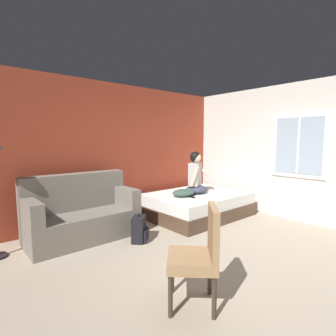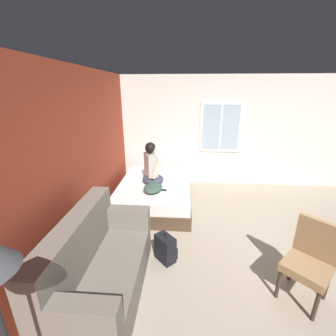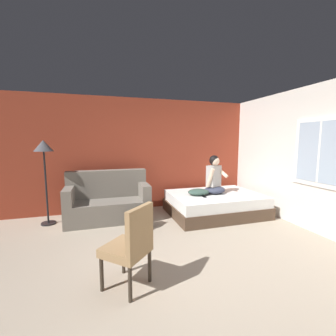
{
  "view_description": "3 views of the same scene",
  "coord_description": "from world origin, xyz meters",
  "px_view_note": "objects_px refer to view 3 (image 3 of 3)",
  "views": [
    {
      "loc": [
        -2.66,
        -1.81,
        1.6
      ],
      "look_at": [
        0.29,
        1.64,
        1.11
      ],
      "focal_mm": 28.0,
      "sensor_mm": 36.0,
      "label": 1
    },
    {
      "loc": [
        -3.06,
        1.29,
        2.37
      ],
      "look_at": [
        0.49,
        1.55,
        1.11
      ],
      "focal_mm": 24.0,
      "sensor_mm": 36.0,
      "label": 2
    },
    {
      "loc": [
        -1.17,
        -2.61,
        1.69
      ],
      "look_at": [
        0.08,
        1.51,
        1.16
      ],
      "focal_mm": 24.0,
      "sensor_mm": 36.0,
      "label": 3
    }
  ],
  "objects_px": {
    "bed": "(215,204)",
    "floor_lamp": "(44,154)",
    "couch": "(108,201)",
    "backpack": "(144,219)",
    "side_chair": "(131,244)",
    "throw_pillow": "(198,192)",
    "person_seated": "(214,178)",
    "cell_phone": "(204,197)"
  },
  "relations": [
    {
      "from": "bed",
      "to": "backpack",
      "type": "bearing_deg",
      "value": -167.82
    },
    {
      "from": "side_chair",
      "to": "throw_pillow",
      "type": "height_order",
      "value": "side_chair"
    },
    {
      "from": "person_seated",
      "to": "cell_phone",
      "type": "height_order",
      "value": "person_seated"
    },
    {
      "from": "side_chair",
      "to": "cell_phone",
      "type": "height_order",
      "value": "side_chair"
    },
    {
      "from": "backpack",
      "to": "throw_pillow",
      "type": "xyz_separation_m",
      "value": [
        1.31,
        0.36,
        0.36
      ]
    },
    {
      "from": "side_chair",
      "to": "floor_lamp",
      "type": "relative_size",
      "value": 0.58
    },
    {
      "from": "side_chair",
      "to": "throw_pillow",
      "type": "xyz_separation_m",
      "value": [
        1.78,
        2.06,
        0.02
      ]
    },
    {
      "from": "couch",
      "to": "cell_phone",
      "type": "distance_m",
      "value": 2.07
    },
    {
      "from": "couch",
      "to": "floor_lamp",
      "type": "height_order",
      "value": "floor_lamp"
    },
    {
      "from": "throw_pillow",
      "to": "person_seated",
      "type": "bearing_deg",
      "value": 9.94
    },
    {
      "from": "backpack",
      "to": "cell_phone",
      "type": "xyz_separation_m",
      "value": [
        1.36,
        0.17,
        0.29
      ]
    },
    {
      "from": "bed",
      "to": "side_chair",
      "type": "distance_m",
      "value": 3.04
    },
    {
      "from": "throw_pillow",
      "to": "cell_phone",
      "type": "distance_m",
      "value": 0.21
    },
    {
      "from": "side_chair",
      "to": "throw_pillow",
      "type": "distance_m",
      "value": 2.72
    },
    {
      "from": "backpack",
      "to": "floor_lamp",
      "type": "bearing_deg",
      "value": 156.49
    },
    {
      "from": "person_seated",
      "to": "throw_pillow",
      "type": "bearing_deg",
      "value": -170.06
    },
    {
      "from": "bed",
      "to": "backpack",
      "type": "distance_m",
      "value": 1.77
    },
    {
      "from": "bed",
      "to": "floor_lamp",
      "type": "bearing_deg",
      "value": 173.26
    },
    {
      "from": "person_seated",
      "to": "cell_phone",
      "type": "distance_m",
      "value": 0.58
    },
    {
      "from": "bed",
      "to": "floor_lamp",
      "type": "relative_size",
      "value": 1.21
    },
    {
      "from": "side_chair",
      "to": "throw_pillow",
      "type": "bearing_deg",
      "value": 49.2
    },
    {
      "from": "couch",
      "to": "throw_pillow",
      "type": "bearing_deg",
      "value": -10.94
    },
    {
      "from": "backpack",
      "to": "floor_lamp",
      "type": "distance_m",
      "value": 2.34
    },
    {
      "from": "couch",
      "to": "cell_phone",
      "type": "height_order",
      "value": "couch"
    },
    {
      "from": "side_chair",
      "to": "bed",
      "type": "bearing_deg",
      "value": 43.36
    },
    {
      "from": "bed",
      "to": "floor_lamp",
      "type": "height_order",
      "value": "floor_lamp"
    },
    {
      "from": "cell_phone",
      "to": "bed",
      "type": "bearing_deg",
      "value": 35.81
    },
    {
      "from": "bed",
      "to": "couch",
      "type": "distance_m",
      "value": 2.39
    },
    {
      "from": "couch",
      "to": "cell_phone",
      "type": "xyz_separation_m",
      "value": [
        1.99,
        -0.56,
        0.09
      ]
    },
    {
      "from": "backpack",
      "to": "cell_phone",
      "type": "height_order",
      "value": "cell_phone"
    },
    {
      "from": "floor_lamp",
      "to": "backpack",
      "type": "bearing_deg",
      "value": -23.51
    },
    {
      "from": "throw_pillow",
      "to": "side_chair",
      "type": "bearing_deg",
      "value": -130.8
    },
    {
      "from": "floor_lamp",
      "to": "bed",
      "type": "bearing_deg",
      "value": -6.74
    },
    {
      "from": "side_chair",
      "to": "cell_phone",
      "type": "relative_size",
      "value": 6.81
    },
    {
      "from": "person_seated",
      "to": "floor_lamp",
      "type": "bearing_deg",
      "value": 174.21
    },
    {
      "from": "couch",
      "to": "backpack",
      "type": "xyz_separation_m",
      "value": [
        0.63,
        -0.73,
        -0.2
      ]
    },
    {
      "from": "couch",
      "to": "throw_pillow",
      "type": "relative_size",
      "value": 3.54
    },
    {
      "from": "backpack",
      "to": "cell_phone",
      "type": "relative_size",
      "value": 3.18
    },
    {
      "from": "bed",
      "to": "backpack",
      "type": "relative_size",
      "value": 4.5
    },
    {
      "from": "bed",
      "to": "person_seated",
      "type": "distance_m",
      "value": 0.6
    },
    {
      "from": "couch",
      "to": "person_seated",
      "type": "xyz_separation_m",
      "value": [
        2.37,
        -0.3,
        0.44
      ]
    },
    {
      "from": "couch",
      "to": "side_chair",
      "type": "bearing_deg",
      "value": -86.2
    }
  ]
}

